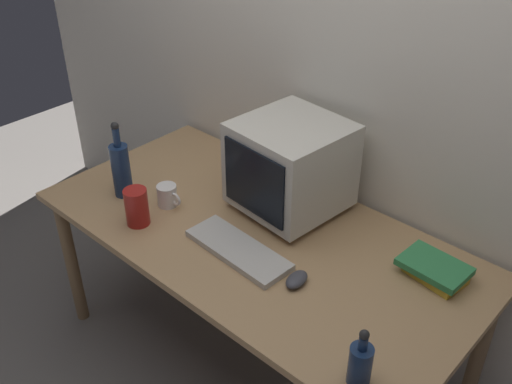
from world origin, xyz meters
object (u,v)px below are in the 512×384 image
(crt_monitor, at_px, (291,166))
(book_stack, at_px, (435,270))
(metal_canister, at_px, (137,207))
(bottle_short, at_px, (360,363))
(mug, at_px, (168,196))
(keyboard, at_px, (238,250))
(bottle_tall, at_px, (121,168))
(computer_mouse, at_px, (297,280))

(crt_monitor, xyz_separation_m, book_stack, (0.63, 0.02, -0.16))
(crt_monitor, relative_size, metal_canister, 2.78)
(bottle_short, relative_size, book_stack, 0.85)
(crt_monitor, xyz_separation_m, mug, (-0.37, -0.31, -0.15))
(crt_monitor, distance_m, metal_canister, 0.61)
(keyboard, height_order, book_stack, book_stack)
(keyboard, bearing_deg, book_stack, 34.53)
(bottle_tall, distance_m, mug, 0.22)
(bottle_tall, height_order, mug, bottle_tall)
(crt_monitor, distance_m, mug, 0.51)
(keyboard, xyz_separation_m, metal_canister, (-0.41, -0.13, 0.06))
(bottle_short, relative_size, metal_canister, 1.32)
(mug, bearing_deg, bottle_short, -11.25)
(crt_monitor, distance_m, bottle_short, 0.87)
(bottle_short, distance_m, book_stack, 0.55)
(computer_mouse, distance_m, bottle_tall, 0.88)
(bottle_tall, height_order, book_stack, bottle_tall)
(bottle_tall, height_order, bottle_short, bottle_tall)
(book_stack, distance_m, mug, 1.06)
(bottle_short, distance_m, metal_canister, 1.05)
(keyboard, xyz_separation_m, computer_mouse, (0.26, 0.01, 0.01))
(keyboard, height_order, metal_canister, metal_canister)
(crt_monitor, xyz_separation_m, metal_canister, (-0.36, -0.47, -0.12))
(bottle_short, bearing_deg, computer_mouse, 152.77)
(crt_monitor, distance_m, bottle_tall, 0.69)
(book_stack, bearing_deg, mug, -161.79)
(bottle_tall, bearing_deg, keyboard, 4.06)
(bottle_short, bearing_deg, metal_canister, 177.11)
(computer_mouse, distance_m, bottle_short, 0.43)
(computer_mouse, bearing_deg, metal_canister, -175.02)
(keyboard, bearing_deg, metal_canister, -159.21)
(book_stack, xyz_separation_m, mug, (-1.00, -0.33, 0.01))
(bottle_short, distance_m, mug, 1.08)
(bottle_short, xyz_separation_m, mug, (-1.06, 0.21, -0.03))
(crt_monitor, bearing_deg, book_stack, 1.40)
(crt_monitor, height_order, book_stack, crt_monitor)
(mug, bearing_deg, crt_monitor, 40.21)
(bottle_tall, xyz_separation_m, bottle_short, (1.26, -0.14, -0.05))
(keyboard, distance_m, bottle_short, 0.67)
(keyboard, distance_m, computer_mouse, 0.26)
(keyboard, distance_m, mug, 0.42)
(crt_monitor, bearing_deg, metal_canister, -127.53)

